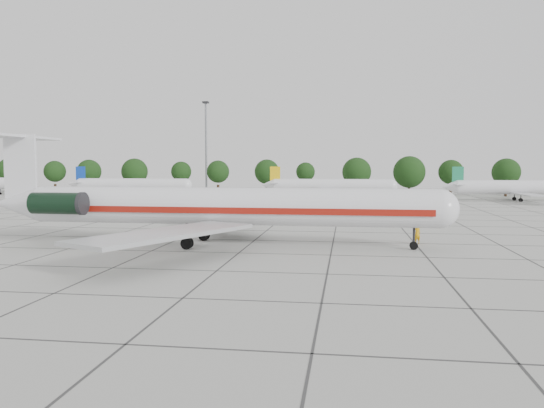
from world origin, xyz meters
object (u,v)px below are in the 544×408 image
at_px(main_airliner, 203,205).
at_px(bg_airliner_b, 132,185).
at_px(bg_airliner_c, 331,186).
at_px(bg_airliner_d, 522,188).
at_px(ground_crew, 417,234).
at_px(floodlight_mast, 206,142).

relative_size(main_airliner, bg_airliner_b, 1.63).
bearing_deg(bg_airliner_b, bg_airliner_c, 1.51).
bearing_deg(bg_airliner_d, ground_crew, -114.34).
xyz_separation_m(bg_airliner_b, floodlight_mast, (13.01, 21.58, 11.37)).
height_order(bg_airliner_b, bg_airliner_c, same).
bearing_deg(ground_crew, bg_airliner_d, -140.60).
relative_size(bg_airliner_d, floodlight_mast, 1.11).
height_order(main_airliner, bg_airliner_c, main_airliner).
bearing_deg(ground_crew, bg_airliner_b, -76.25).
bearing_deg(bg_airliner_b, main_airliner, -62.51).
bearing_deg(bg_airliner_c, main_airliner, -97.55).
distance_m(bg_airliner_b, bg_airliner_d, 89.48).
relative_size(main_airliner, bg_airliner_d, 1.63).
bearing_deg(bg_airliner_d, main_airliner, -125.81).
relative_size(bg_airliner_b, bg_airliner_d, 1.00).
height_order(bg_airliner_c, floodlight_mast, floodlight_mast).
distance_m(ground_crew, bg_airliner_d, 73.34).
distance_m(bg_airliner_b, floodlight_mast, 27.65).
height_order(ground_crew, bg_airliner_c, bg_airliner_c).
bearing_deg(bg_airliner_c, ground_crew, -81.59).
bearing_deg(bg_airliner_d, bg_airliner_c, 173.03).
bearing_deg(bg_airliner_b, floodlight_mast, 58.91).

